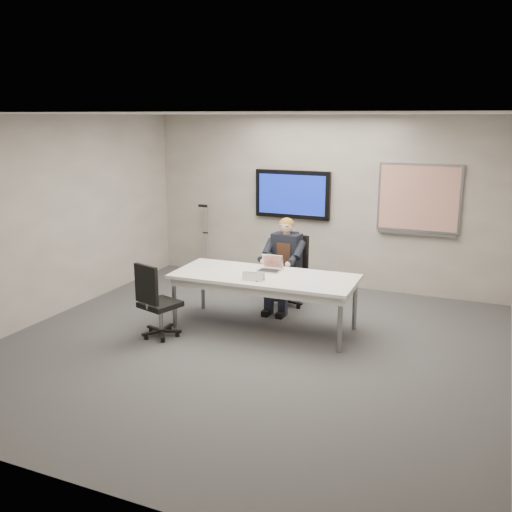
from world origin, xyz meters
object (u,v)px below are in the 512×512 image
at_px(seated_person, 282,274).
at_px(office_chair_near, 158,314).
at_px(office_chair_far, 289,283).
at_px(conference_table, 264,281).
at_px(laptop, 271,267).

bearing_deg(seated_person, office_chair_near, -117.43).
bearing_deg(office_chair_far, office_chair_near, -101.53).
distance_m(conference_table, laptop, 0.27).
height_order(office_chair_far, office_chair_near, office_chair_far).
bearing_deg(seated_person, office_chair_far, 92.11).
bearing_deg(office_chair_far, laptop, -69.35).
bearing_deg(conference_table, laptop, 89.88).
xyz_separation_m(conference_table, laptop, (-0.01, 0.24, 0.14)).
distance_m(office_chair_far, office_chair_near, 2.18).
bearing_deg(conference_table, office_chair_far, 90.44).
distance_m(seated_person, laptop, 0.63).
bearing_deg(laptop, office_chair_far, 90.33).
bearing_deg(conference_table, seated_person, 92.21).
distance_m(office_chair_far, seated_person, 0.33).
relative_size(office_chair_near, laptop, 3.30).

